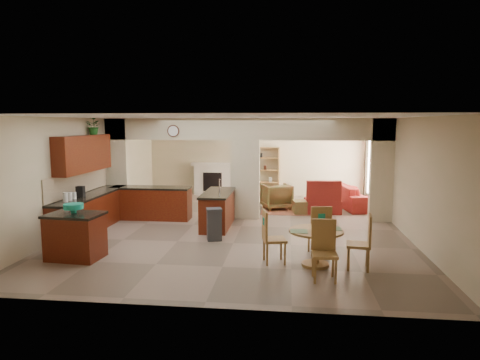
# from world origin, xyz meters

# --- Properties ---
(floor) EXTENTS (10.00, 10.00, 0.00)m
(floor) POSITION_xyz_m (0.00, 0.00, 0.00)
(floor) COLOR #796354
(floor) RESTS_ON ground
(ceiling) EXTENTS (10.00, 10.00, 0.00)m
(ceiling) POSITION_xyz_m (0.00, 0.00, 2.80)
(ceiling) COLOR white
(ceiling) RESTS_ON wall_back
(wall_back) EXTENTS (8.00, 0.00, 8.00)m
(wall_back) POSITION_xyz_m (0.00, 5.00, 1.40)
(wall_back) COLOR beige
(wall_back) RESTS_ON floor
(wall_front) EXTENTS (8.00, 0.00, 8.00)m
(wall_front) POSITION_xyz_m (0.00, -5.00, 1.40)
(wall_front) COLOR beige
(wall_front) RESTS_ON floor
(wall_left) EXTENTS (0.00, 10.00, 10.00)m
(wall_left) POSITION_xyz_m (-4.00, 0.00, 1.40)
(wall_left) COLOR beige
(wall_left) RESTS_ON floor
(wall_right) EXTENTS (0.00, 10.00, 10.00)m
(wall_right) POSITION_xyz_m (4.00, 0.00, 1.40)
(wall_right) COLOR beige
(wall_right) RESTS_ON floor
(partition_left_pier) EXTENTS (0.60, 0.25, 2.80)m
(partition_left_pier) POSITION_xyz_m (-3.70, 1.00, 1.40)
(partition_left_pier) COLOR beige
(partition_left_pier) RESTS_ON floor
(partition_center_pier) EXTENTS (0.80, 0.25, 2.20)m
(partition_center_pier) POSITION_xyz_m (0.00, 1.00, 1.10)
(partition_center_pier) COLOR beige
(partition_center_pier) RESTS_ON floor
(partition_right_pier) EXTENTS (0.60, 0.25, 2.80)m
(partition_right_pier) POSITION_xyz_m (3.70, 1.00, 1.40)
(partition_right_pier) COLOR beige
(partition_right_pier) RESTS_ON floor
(partition_header) EXTENTS (8.00, 0.25, 0.60)m
(partition_header) POSITION_xyz_m (0.00, 1.00, 2.50)
(partition_header) COLOR beige
(partition_header) RESTS_ON partition_center_pier
(kitchen_counter) EXTENTS (2.52, 3.29, 1.48)m
(kitchen_counter) POSITION_xyz_m (-3.26, -0.25, 0.46)
(kitchen_counter) COLOR #430907
(kitchen_counter) RESTS_ON floor
(upper_cabinets) EXTENTS (0.35, 2.40, 0.90)m
(upper_cabinets) POSITION_xyz_m (-3.82, -0.80, 1.92)
(upper_cabinets) COLOR #430907
(upper_cabinets) RESTS_ON wall_left
(peninsula) EXTENTS (0.70, 1.85, 0.91)m
(peninsula) POSITION_xyz_m (-0.60, -0.11, 0.46)
(peninsula) COLOR #430907
(peninsula) RESTS_ON floor
(wall_clock) EXTENTS (0.34, 0.03, 0.34)m
(wall_clock) POSITION_xyz_m (-2.00, 0.85, 2.45)
(wall_clock) COLOR #462217
(wall_clock) RESTS_ON partition_header
(rug) EXTENTS (1.60, 1.30, 0.01)m
(rug) POSITION_xyz_m (1.20, 2.10, 0.01)
(rug) COLOR brown
(rug) RESTS_ON floor
(fireplace) EXTENTS (1.60, 0.35, 1.20)m
(fireplace) POSITION_xyz_m (-1.60, 4.83, 0.61)
(fireplace) COLOR white
(fireplace) RESTS_ON floor
(shelving_unit) EXTENTS (1.00, 0.32, 1.80)m
(shelving_unit) POSITION_xyz_m (0.35, 4.82, 0.90)
(shelving_unit) COLOR olive
(shelving_unit) RESTS_ON floor
(window_a) EXTENTS (0.02, 0.90, 1.90)m
(window_a) POSITION_xyz_m (3.97, 2.30, 1.20)
(window_a) COLOR white
(window_a) RESTS_ON wall_right
(window_b) EXTENTS (0.02, 0.90, 1.90)m
(window_b) POSITION_xyz_m (3.97, 4.00, 1.20)
(window_b) COLOR white
(window_b) RESTS_ON wall_right
(glazed_door) EXTENTS (0.02, 0.70, 2.10)m
(glazed_door) POSITION_xyz_m (3.97, 3.15, 1.05)
(glazed_door) COLOR white
(glazed_door) RESTS_ON wall_right
(drape_a_left) EXTENTS (0.10, 0.28, 2.30)m
(drape_a_left) POSITION_xyz_m (3.93, 1.70, 1.20)
(drape_a_left) COLOR #391717
(drape_a_left) RESTS_ON wall_right
(drape_a_right) EXTENTS (0.10, 0.28, 2.30)m
(drape_a_right) POSITION_xyz_m (3.93, 2.90, 1.20)
(drape_a_right) COLOR #391717
(drape_a_right) RESTS_ON wall_right
(drape_b_left) EXTENTS (0.10, 0.28, 2.30)m
(drape_b_left) POSITION_xyz_m (3.93, 3.40, 1.20)
(drape_b_left) COLOR #391717
(drape_b_left) RESTS_ON wall_right
(drape_b_right) EXTENTS (0.10, 0.28, 2.30)m
(drape_b_right) POSITION_xyz_m (3.93, 4.60, 1.20)
(drape_b_right) COLOR #391717
(drape_b_right) RESTS_ON wall_right
(ceiling_fan) EXTENTS (1.00, 1.00, 0.10)m
(ceiling_fan) POSITION_xyz_m (1.50, 3.00, 2.56)
(ceiling_fan) COLOR white
(ceiling_fan) RESTS_ON ceiling
(kitchen_island) EXTENTS (1.10, 0.83, 0.91)m
(kitchen_island) POSITION_xyz_m (-2.96, -3.04, 0.46)
(kitchen_island) COLOR #430907
(kitchen_island) RESTS_ON floor
(teal_bowl) EXTENTS (0.38, 0.38, 0.18)m
(teal_bowl) POSITION_xyz_m (-3.00, -2.97, 1.00)
(teal_bowl) COLOR #169980
(teal_bowl) RESTS_ON kitchen_island
(trash_can) EXTENTS (0.39, 0.36, 0.69)m
(trash_can) POSITION_xyz_m (-0.47, -1.40, 0.34)
(trash_can) COLOR #2D2E30
(trash_can) RESTS_ON floor
(dining_table) EXTENTS (1.01, 1.01, 0.69)m
(dining_table) POSITION_xyz_m (1.73, -2.94, 0.47)
(dining_table) COLOR olive
(dining_table) RESTS_ON floor
(fruit_bowl) EXTENTS (0.31, 0.31, 0.16)m
(fruit_bowl) POSITION_xyz_m (1.81, -2.95, 0.77)
(fruit_bowl) COLOR #7CBD28
(fruit_bowl) RESTS_ON dining_table
(sofa) EXTENTS (2.63, 1.45, 0.72)m
(sofa) POSITION_xyz_m (3.30, 3.06, 0.36)
(sofa) COLOR maroon
(sofa) RESTS_ON floor
(chaise) EXTENTS (1.08, 0.92, 0.40)m
(chaise) POSITION_xyz_m (2.24, 2.02, 0.20)
(chaise) COLOR maroon
(chaise) RESTS_ON floor
(armchair) EXTENTS (1.08, 1.10, 0.78)m
(armchair) POSITION_xyz_m (0.84, 2.42, 0.39)
(armchair) COLOR maroon
(armchair) RESTS_ON floor
(ottoman) EXTENTS (0.59, 0.59, 0.38)m
(ottoman) POSITION_xyz_m (1.63, 1.83, 0.19)
(ottoman) COLOR maroon
(ottoman) RESTS_ON floor
(plant) EXTENTS (0.49, 0.45, 0.45)m
(plant) POSITION_xyz_m (-3.82, -0.18, 2.59)
(plant) COLOR #185115
(plant) RESTS_ON upper_cabinets
(chair_north) EXTENTS (0.48, 0.48, 1.02)m
(chair_north) POSITION_xyz_m (1.85, -2.28, 0.55)
(chair_north) COLOR olive
(chair_north) RESTS_ON floor
(chair_east) EXTENTS (0.47, 0.47, 1.02)m
(chair_east) POSITION_xyz_m (2.58, -3.03, 0.55)
(chair_east) COLOR olive
(chair_east) RESTS_ON floor
(chair_south) EXTENTS (0.44, 0.44, 1.02)m
(chair_south) POSITION_xyz_m (1.83, -3.60, 0.55)
(chair_south) COLOR olive
(chair_south) RESTS_ON floor
(chair_west) EXTENTS (0.50, 0.50, 1.02)m
(chair_west) POSITION_xyz_m (0.87, -2.86, 0.55)
(chair_west) COLOR olive
(chair_west) RESTS_ON floor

